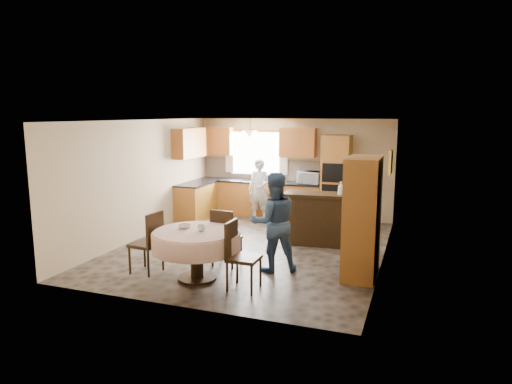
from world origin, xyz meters
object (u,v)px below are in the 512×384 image
object	(u,v)px
chair_left	(150,240)
cupboard	(362,217)
chair_right	(239,252)
sideboard	(318,220)
chair_back	(225,235)
person_sink	(260,190)
dining_table	(196,242)
oven_tower	(336,179)
person_dining	(274,222)

from	to	relation	value
chair_left	cupboard	bearing A→B (deg)	113.41
chair_left	chair_right	xyz separation A→B (m)	(1.65, -0.14, 0.00)
sideboard	chair_back	xyz separation A→B (m)	(-1.23, -1.89, 0.07)
person_sink	dining_table	bearing A→B (deg)	-85.40
dining_table	chair_left	distance (m)	0.87
chair_right	person_sink	xyz separation A→B (m)	(-1.19, 4.29, 0.19)
cupboard	person_sink	world-z (taller)	cupboard
oven_tower	chair_left	xyz separation A→B (m)	(-2.24, -4.66, -0.49)
cupboard	chair_back	size ratio (longest dim) A/B	1.92
chair_back	cupboard	bearing A→B (deg)	-169.15
person_sink	sideboard	bearing A→B (deg)	-41.41
chair_left	person_dining	xyz separation A→B (m)	(1.89, 0.82, 0.27)
cupboard	chair_right	xyz separation A→B (m)	(-1.66, -1.22, -0.40)
dining_table	chair_left	bearing A→B (deg)	179.54
chair_right	person_sink	size ratio (longest dim) A/B	0.68
cupboard	person_dining	size ratio (longest dim) A/B	1.16
cupboard	chair_left	bearing A→B (deg)	-161.98
sideboard	person_sink	world-z (taller)	person_sink
cupboard	person_dining	xyz separation A→B (m)	(-1.42, -0.26, -0.14)
sideboard	chair_right	size ratio (longest dim) A/B	1.33
cupboard	chair_left	xyz separation A→B (m)	(-3.31, -1.08, -0.40)
cupboard	chair_left	world-z (taller)	cupboard
oven_tower	cupboard	world-z (taller)	oven_tower
chair_right	oven_tower	bearing A→B (deg)	-6.80
person_dining	chair_right	bearing A→B (deg)	45.24
cupboard	person_dining	bearing A→B (deg)	-169.61
dining_table	chair_back	size ratio (longest dim) A/B	1.38
chair_right	person_dining	world-z (taller)	person_dining
chair_back	person_dining	size ratio (longest dim) A/B	0.61
oven_tower	person_sink	world-z (taller)	oven_tower
oven_tower	dining_table	bearing A→B (deg)	-106.39
chair_right	person_dining	xyz separation A→B (m)	(0.24, 0.96, 0.26)
chair_left	chair_back	size ratio (longest dim) A/B	1.02
sideboard	cupboard	xyz separation A→B (m)	(1.05, -1.55, 0.48)
oven_tower	chair_left	size ratio (longest dim) A/B	2.05
sideboard	person_dining	world-z (taller)	person_dining
person_dining	cupboard	bearing A→B (deg)	159.98
oven_tower	chair_right	size ratio (longest dim) A/B	2.03
oven_tower	sideboard	bearing A→B (deg)	-89.46
sideboard	person_dining	bearing A→B (deg)	-106.47
dining_table	chair_right	size ratio (longest dim) A/B	1.35
oven_tower	person_dining	distance (m)	3.86
cupboard	chair_left	distance (m)	3.50
chair_right	person_sink	distance (m)	4.46
cupboard	person_sink	distance (m)	4.20
oven_tower	chair_right	bearing A→B (deg)	-97.07
chair_right	chair_left	bearing A→B (deg)	85.42
oven_tower	person_sink	bearing A→B (deg)	-164.33
person_sink	person_dining	world-z (taller)	person_dining
chair_back	chair_right	bearing A→B (deg)	127.47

